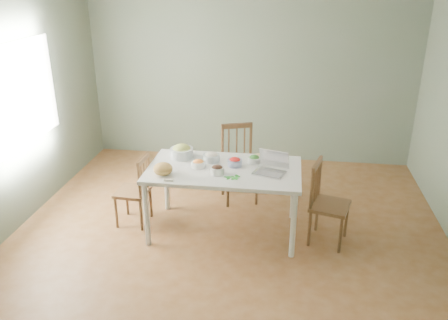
# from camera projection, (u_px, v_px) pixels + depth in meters

# --- Properties ---
(floor) EXTENTS (5.00, 5.00, 0.00)m
(floor) POSITION_uv_depth(u_px,v_px,m) (228.00, 238.00, 5.26)
(floor) COLOR brown
(floor) RESTS_ON ground
(wall_back) EXTENTS (5.00, 0.00, 2.70)m
(wall_back) POSITION_uv_depth(u_px,v_px,m) (250.00, 75.00, 7.02)
(wall_back) COLOR #5C6E56
(wall_back) RESTS_ON ground
(wall_front) EXTENTS (5.00, 0.00, 2.70)m
(wall_front) POSITION_uv_depth(u_px,v_px,m) (164.00, 272.00, 2.45)
(wall_front) COLOR #5C6E56
(wall_front) RESTS_ON ground
(wall_left) EXTENTS (0.00, 5.00, 2.70)m
(wall_left) POSITION_uv_depth(u_px,v_px,m) (4.00, 116.00, 5.07)
(wall_left) COLOR #5C6E56
(wall_left) RESTS_ON ground
(window_left) EXTENTS (0.04, 1.60, 1.20)m
(window_left) POSITION_uv_depth(u_px,v_px,m) (19.00, 96.00, 5.28)
(window_left) COLOR white
(window_left) RESTS_ON ground
(dining_table) EXTENTS (1.70, 0.96, 0.80)m
(dining_table) POSITION_uv_depth(u_px,v_px,m) (224.00, 200.00, 5.26)
(dining_table) COLOR white
(dining_table) RESTS_ON floor
(chair_far) EXTENTS (0.56, 0.54, 1.00)m
(chair_far) POSITION_uv_depth(u_px,v_px,m) (239.00, 165.00, 5.95)
(chair_far) COLOR #4E381E
(chair_far) RESTS_ON floor
(chair_left) EXTENTS (0.38, 0.40, 0.87)m
(chair_left) POSITION_uv_depth(u_px,v_px,m) (132.00, 190.00, 5.43)
(chair_left) COLOR #4E381E
(chair_left) RESTS_ON floor
(chair_right) EXTENTS (0.49, 0.51, 0.94)m
(chair_right) POSITION_uv_depth(u_px,v_px,m) (330.00, 204.00, 5.03)
(chair_right) COLOR #4E381E
(chair_right) RESTS_ON floor
(bread_boule) EXTENTS (0.21, 0.21, 0.14)m
(bread_boule) POSITION_uv_depth(u_px,v_px,m) (163.00, 169.00, 4.93)
(bread_boule) COLOR #BF8E48
(bread_boule) RESTS_ON dining_table
(butter_stick) EXTENTS (0.10, 0.03, 0.03)m
(butter_stick) POSITION_uv_depth(u_px,v_px,m) (169.00, 180.00, 4.79)
(butter_stick) COLOR beige
(butter_stick) RESTS_ON dining_table
(bowl_squash) EXTENTS (0.29, 0.29, 0.16)m
(bowl_squash) POSITION_uv_depth(u_px,v_px,m) (182.00, 151.00, 5.37)
(bowl_squash) COLOR #BCB955
(bowl_squash) RESTS_ON dining_table
(bowl_carrot) EXTENTS (0.20, 0.20, 0.09)m
(bowl_carrot) POSITION_uv_depth(u_px,v_px,m) (198.00, 163.00, 5.12)
(bowl_carrot) COLOR #D0632D
(bowl_carrot) RESTS_ON dining_table
(bowl_onion) EXTENTS (0.20, 0.20, 0.10)m
(bowl_onion) POSITION_uv_depth(u_px,v_px,m) (211.00, 157.00, 5.28)
(bowl_onion) COLOR silver
(bowl_onion) RESTS_ON dining_table
(bowl_mushroom) EXTENTS (0.19, 0.19, 0.10)m
(bowl_mushroom) POSITION_uv_depth(u_px,v_px,m) (217.00, 170.00, 4.95)
(bowl_mushroom) COLOR black
(bowl_mushroom) RESTS_ON dining_table
(bowl_redpep) EXTENTS (0.19, 0.19, 0.10)m
(bowl_redpep) POSITION_uv_depth(u_px,v_px,m) (235.00, 162.00, 5.15)
(bowl_redpep) COLOR red
(bowl_redpep) RESTS_ON dining_table
(bowl_broccoli) EXTENTS (0.18, 0.18, 0.09)m
(bowl_broccoli) POSITION_uv_depth(u_px,v_px,m) (254.00, 159.00, 5.23)
(bowl_broccoli) COLOR #296328
(bowl_broccoli) RESTS_ON dining_table
(flatbread) EXTENTS (0.28, 0.28, 0.02)m
(flatbread) POSITION_uv_depth(u_px,v_px,m) (261.00, 157.00, 5.39)
(flatbread) COLOR #CEBC87
(flatbread) RESTS_ON dining_table
(basil_bunch) EXTENTS (0.19, 0.19, 0.02)m
(basil_bunch) POSITION_uv_depth(u_px,v_px,m) (231.00, 177.00, 4.88)
(basil_bunch) COLOR #1B5815
(basil_bunch) RESTS_ON dining_table
(laptop) EXTENTS (0.41, 0.39, 0.23)m
(laptop) POSITION_uv_depth(u_px,v_px,m) (270.00, 164.00, 4.93)
(laptop) COLOR silver
(laptop) RESTS_ON dining_table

